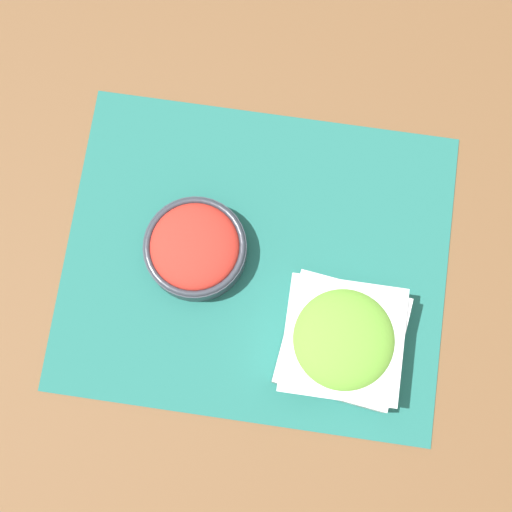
{
  "coord_description": "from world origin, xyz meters",
  "views": [
    {
      "loc": [
        -0.03,
        0.18,
        0.94
      ],
      "look_at": [
        0.0,
        0.0,
        0.03
      ],
      "focal_mm": 50.0,
      "sensor_mm": 36.0,
      "label": 1
    }
  ],
  "objects": [
    {
      "name": "placemat",
      "position": [
        0.0,
        0.0,
        0.0
      ],
      "size": [
        0.51,
        0.42,
        0.0
      ],
      "color": "#236B60",
      "rests_on": "ground_plane"
    },
    {
      "name": "lettuce_bowl",
      "position": [
        -0.12,
        0.09,
        0.04
      ],
      "size": [
        0.16,
        0.16,
        0.07
      ],
      "color": "white",
      "rests_on": "placemat"
    },
    {
      "name": "ground_plane",
      "position": [
        0.0,
        0.0,
        0.0
      ],
      "size": [
        3.0,
        3.0,
        0.0
      ],
      "primitive_type": "plane",
      "color": "brown"
    },
    {
      "name": "tomato_bowl",
      "position": [
        0.08,
        -0.0,
        0.03
      ],
      "size": [
        0.14,
        0.14,
        0.05
      ],
      "color": "#333842",
      "rests_on": "placemat"
    }
  ]
}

